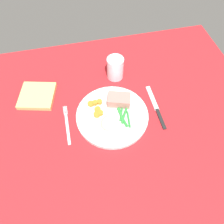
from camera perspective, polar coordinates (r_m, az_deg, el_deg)
dining_table at (r=80.66cm, az=-1.33°, el=-1.90°), size 120.00×90.00×2.00cm
dinner_plate at (r=79.55cm, az=0.00°, el=-0.71°), size 26.91×26.91×1.60cm
meat_portion at (r=80.23cm, az=1.87°, el=3.26°), size 9.81×7.78×3.59cm
mashed_potatoes at (r=74.56cm, az=-1.00°, el=-3.03°), size 6.11×6.18×3.72cm
carrot_slices at (r=79.80cm, az=-4.16°, el=1.14°), size 5.67×7.82×1.28cm
green_beans at (r=77.82cm, az=3.03°, el=-1.20°), size 4.45×9.34×0.89cm
fork at (r=79.75cm, az=-11.98°, el=-3.34°), size 1.44×16.60×0.40cm
knife at (r=83.77cm, az=11.79°, el=1.14°), size 1.70×20.50×0.64cm
water_glass at (r=89.54cm, az=0.87°, el=11.46°), size 6.85×6.85×9.58cm
napkin at (r=89.64cm, az=-19.47°, el=4.15°), size 16.14×15.78×1.79cm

